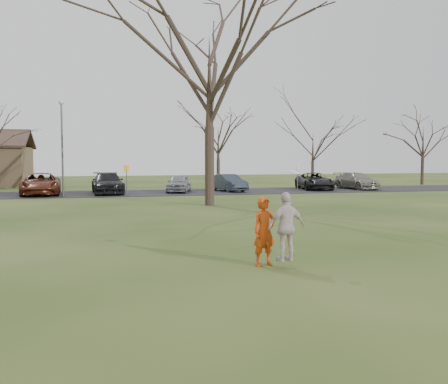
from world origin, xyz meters
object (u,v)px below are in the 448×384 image
(car_5, at_px, (229,183))
(player_defender, at_px, (264,231))
(lamp_post, at_px, (62,136))
(car_3, at_px, (108,183))
(car_2, at_px, (41,184))
(car_7, at_px, (357,181))
(catching_play, at_px, (287,227))
(big_tree, at_px, (209,74))
(car_4, at_px, (179,183))
(car_6, at_px, (315,181))

(car_5, bearing_deg, player_defender, -116.17)
(player_defender, distance_m, lamp_post, 23.50)
(car_3, bearing_deg, car_2, 179.69)
(car_7, height_order, catching_play, catching_play)
(big_tree, bearing_deg, car_3, 117.77)
(car_4, height_order, lamp_post, lamp_post)
(car_2, bearing_deg, car_5, -0.96)
(car_4, distance_m, car_5, 3.75)
(car_6, relative_size, lamp_post, 0.76)
(car_2, xyz_separation_m, car_7, (23.94, 0.39, -0.09))
(car_2, xyz_separation_m, car_3, (4.41, 0.18, -0.00))
(car_2, bearing_deg, big_tree, -47.69)
(car_4, distance_m, lamp_post, 8.95)
(car_7, bearing_deg, car_4, 173.63)
(car_2, height_order, car_6, car_2)
(lamp_post, relative_size, big_tree, 0.45)
(car_4, distance_m, catching_play, 25.52)
(car_3, distance_m, car_4, 5.11)
(catching_play, relative_size, big_tree, 0.15)
(car_2, distance_m, car_5, 13.27)
(player_defender, distance_m, car_2, 25.76)
(car_3, bearing_deg, car_6, -0.84)
(car_4, xyz_separation_m, car_7, (14.43, 0.02, 0.01))
(car_4, relative_size, car_6, 0.79)
(car_6, bearing_deg, car_2, -169.49)
(car_7, bearing_deg, car_2, 174.52)
(big_tree, bearing_deg, player_defender, -97.67)
(car_3, bearing_deg, catching_play, -84.71)
(player_defender, distance_m, car_4, 25.08)
(car_4, distance_m, car_7, 14.43)
(catching_play, bearing_deg, car_2, 107.54)
(car_2, distance_m, car_4, 9.52)
(car_2, relative_size, car_3, 1.05)
(car_5, height_order, big_tree, big_tree)
(lamp_post, bearing_deg, car_4, 17.44)
(car_5, bearing_deg, car_2, 168.31)
(big_tree, bearing_deg, car_7, 34.85)
(car_4, bearing_deg, car_5, 16.73)
(player_defender, bearing_deg, car_7, 43.06)
(car_6, distance_m, big_tree, 16.21)
(player_defender, height_order, catching_play, catching_play)
(catching_play, bearing_deg, car_3, 97.93)
(big_tree, bearing_deg, car_2, 134.85)
(car_7, distance_m, catching_play, 30.10)
(car_7, bearing_deg, catching_play, -128.58)
(car_2, bearing_deg, car_3, -0.22)
(car_6, height_order, lamp_post, lamp_post)
(car_4, bearing_deg, big_tree, -72.78)
(car_7, bearing_deg, player_defender, -129.67)
(catching_play, bearing_deg, car_7, 57.85)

